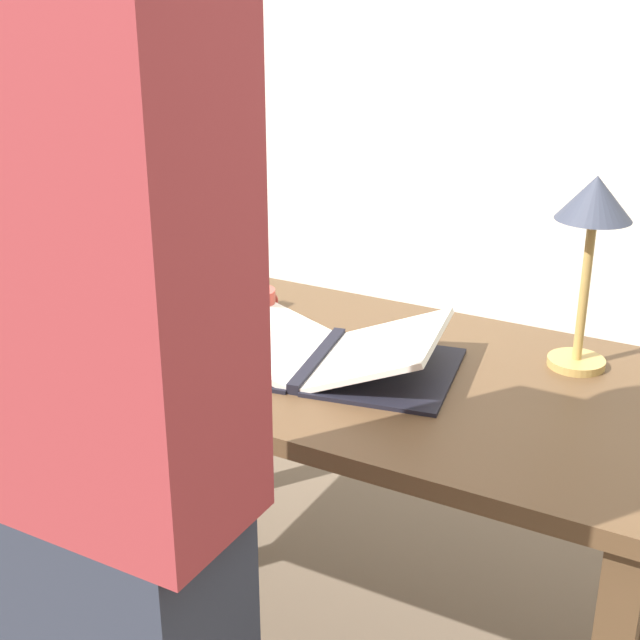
{
  "coord_description": "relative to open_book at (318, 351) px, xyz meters",
  "views": [
    {
      "loc": [
        0.81,
        -1.45,
        1.5
      ],
      "look_at": [
        0.02,
        -0.02,
        0.85
      ],
      "focal_mm": 50.0,
      "sensor_mm": 36.0,
      "label": 1
    }
  ],
  "objects": [
    {
      "name": "wall_back",
      "position": [
        -0.03,
        1.88,
        0.5
      ],
      "size": [
        8.0,
        0.06,
        2.6
      ],
      "color": "silver",
      "rests_on": "ground_plane"
    },
    {
      "name": "reading_desk",
      "position": [
        -0.03,
        0.05,
        -0.13
      ],
      "size": [
        1.46,
        0.69,
        0.77
      ],
      "color": "brown",
      "rests_on": "ground_plane"
    },
    {
      "name": "open_book",
      "position": [
        0.0,
        0.0,
        0.0
      ],
      "size": [
        0.58,
        0.39,
        0.1
      ],
      "rotation": [
        0.0,
        0.0,
        0.18
      ],
      "color": "black",
      "rests_on": "reading_desk"
    },
    {
      "name": "book_stack_tall",
      "position": [
        -0.56,
        -0.0,
        0.04
      ],
      "size": [
        0.21,
        0.29,
        0.14
      ],
      "color": "brown",
      "rests_on": "reading_desk"
    },
    {
      "name": "book_standing_upright",
      "position": [
        -0.39,
        -0.03,
        0.11
      ],
      "size": [
        0.04,
        0.16,
        0.27
      ],
      "rotation": [
        0.0,
        0.0,
        -0.05
      ],
      "color": "#234C2D",
      "rests_on": "reading_desk"
    },
    {
      "name": "reading_lamp",
      "position": [
        0.45,
        0.24,
        0.27
      ],
      "size": [
        0.14,
        0.14,
        0.38
      ],
      "color": "tan",
      "rests_on": "reading_desk"
    },
    {
      "name": "coffee_mug",
      "position": [
        -0.2,
        0.1,
        0.02
      ],
      "size": [
        0.08,
        0.11,
        0.09
      ],
      "rotation": [
        0.0,
        0.0,
        1.43
      ],
      "color": "#B74238",
      "rests_on": "reading_desk"
    },
    {
      "name": "pencil",
      "position": [
        -0.04,
        -0.22,
        -0.03
      ],
      "size": [
        0.04,
        0.15,
        0.01
      ],
      "rotation": [
        0.0,
        0.0,
        0.24
      ],
      "color": "gold",
      "rests_on": "reading_desk"
    },
    {
      "name": "person_reader",
      "position": [
        0.08,
        -0.68,
        0.11
      ],
      "size": [
        0.36,
        0.22,
        1.81
      ],
      "rotation": [
        0.0,
        0.0,
        3.14
      ],
      "color": "#2D3342",
      "rests_on": "ground_plane"
    }
  ]
}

